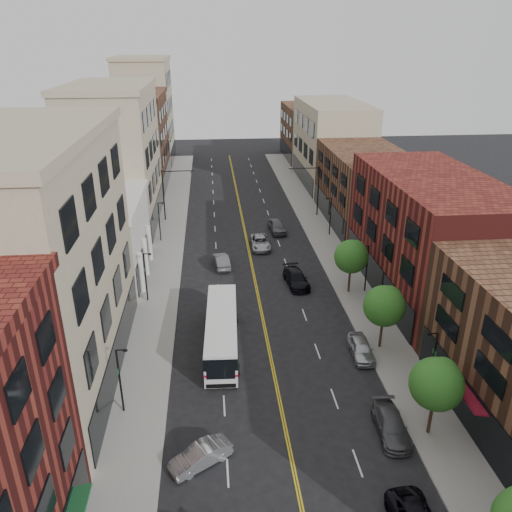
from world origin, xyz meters
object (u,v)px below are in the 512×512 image
object	(u,v)px
car_lane_behind	(221,261)
car_lane_b	(260,242)
car_angle_b	(201,456)
car_parked_far	(361,348)
car_lane_a	(296,278)
city_bus	(222,329)
car_lane_c	(277,226)
car_parked_mid	(391,425)

from	to	relation	value
car_lane_behind	car_lane_b	bearing A→B (deg)	-140.89
car_angle_b	car_parked_far	bearing A→B (deg)	97.00
car_parked_far	car_lane_b	distance (m)	24.43
car_lane_a	car_lane_b	size ratio (longest dim) A/B	1.00
car_angle_b	car_lane_b	world-z (taller)	car_lane_b
city_bus	car_lane_c	distance (m)	27.84
car_lane_b	car_lane_c	world-z (taller)	car_lane_c
car_angle_b	car_lane_b	xyz separation A→B (m)	(7.10, 33.92, 0.05)
car_parked_mid	car_lane_c	xyz separation A→B (m)	(-2.58, 37.72, 0.15)
car_lane_b	car_lane_c	size ratio (longest dim) A/B	1.06
car_lane_a	car_angle_b	bearing A→B (deg)	-118.56
car_parked_far	car_parked_mid	bearing A→B (deg)	-91.25
car_lane_behind	car_lane_c	size ratio (longest dim) A/B	0.91
city_bus	car_lane_behind	bearing A→B (deg)	90.88
car_lane_a	car_lane_c	xyz separation A→B (m)	(0.01, 15.73, 0.08)
car_lane_behind	car_lane_a	bearing A→B (deg)	138.42
car_lane_c	car_angle_b	bearing A→B (deg)	-108.44
car_parked_far	car_lane_a	distance (m)	13.58
city_bus	car_lane_a	distance (m)	13.63
car_lane_behind	car_lane_a	xyz separation A→B (m)	(7.73, -5.30, 0.02)
car_lane_a	car_lane_b	xyz separation A→B (m)	(-2.76, 10.49, -0.03)
car_lane_b	car_parked_mid	bearing A→B (deg)	-80.90
city_bus	car_lane_a	size ratio (longest dim) A/B	2.30
car_lane_a	car_parked_mid	bearing A→B (deg)	-89.03
car_parked_mid	car_lane_c	bearing A→B (deg)	97.65
car_lane_a	car_lane_c	world-z (taller)	car_lane_c
city_bus	car_lane_b	size ratio (longest dim) A/B	2.30
car_parked_mid	car_lane_behind	distance (m)	29.18
car_angle_b	car_lane_a	xyz separation A→B (m)	(9.86, 23.43, 0.08)
city_bus	car_lane_behind	xyz separation A→B (m)	(0.44, 16.17, -1.01)
car_lane_b	car_lane_a	bearing A→B (deg)	-75.53
car_angle_b	car_lane_behind	size ratio (longest dim) A/B	0.91
car_lane_behind	car_lane_b	world-z (taller)	car_lane_behind
city_bus	car_lane_a	world-z (taller)	city_bus
car_lane_behind	car_lane_c	distance (m)	12.98
car_parked_mid	car_lane_a	xyz separation A→B (m)	(-2.59, 22.00, 0.07)
city_bus	car_parked_far	distance (m)	11.59
car_parked_mid	car_lane_behind	world-z (taller)	car_lane_behind
car_lane_behind	car_lane_c	bearing A→B (deg)	-133.73
car_angle_b	car_parked_mid	world-z (taller)	car_parked_mid
car_angle_b	car_parked_mid	size ratio (longest dim) A/B	0.86
car_angle_b	car_lane_c	size ratio (longest dim) A/B	0.83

